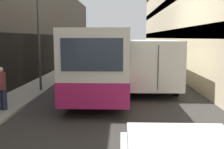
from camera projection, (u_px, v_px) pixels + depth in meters
The scene contains 5 objects.
ground_plane at pixel (116, 94), 13.21m from camera, with size 150.00×150.00×0.00m, color #33302D.
sidewalk_left at pixel (27, 93), 13.36m from camera, with size 1.72×60.00×0.10m.
bus at pixel (102, 60), 13.48m from camera, with size 2.56×9.64×3.17m.
box_truck at pixel (148, 61), 15.39m from camera, with size 2.43×8.53×2.69m.
pedestrian at pixel (1, 87), 9.89m from camera, with size 0.38×0.37×1.65m.
Camera 1 is at (0.25, 2.06, 2.84)m, focal length 42.00 mm.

